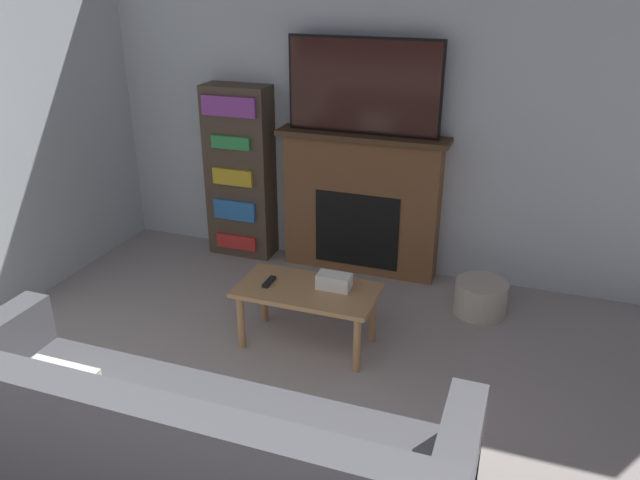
{
  "coord_description": "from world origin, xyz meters",
  "views": [
    {
      "loc": [
        1.11,
        -1.1,
        2.36
      ],
      "look_at": [
        -0.12,
        2.31,
        0.76
      ],
      "focal_mm": 35.0,
      "sensor_mm": 36.0,
      "label": 1
    }
  ],
  "objects": [
    {
      "name": "storage_basket",
      "position": [
        0.86,
        3.08,
        0.12
      ],
      "size": [
        0.38,
        0.38,
        0.25
      ],
      "color": "#BCB29E",
      "rests_on": "ground_plane"
    },
    {
      "name": "tissue_box",
      "position": [
        -0.02,
        2.32,
        0.48
      ],
      "size": [
        0.22,
        0.12,
        0.1
      ],
      "color": "white",
      "rests_on": "coffee_table"
    },
    {
      "name": "coffee_table",
      "position": [
        -0.19,
        2.26,
        0.36
      ],
      "size": [
        0.92,
        0.49,
        0.43
      ],
      "color": "#A87A4C",
      "rests_on": "ground_plane"
    },
    {
      "name": "wall_back",
      "position": [
        0.0,
        3.64,
        1.35
      ],
      "size": [
        5.81,
        0.06,
        2.7
      ],
      "color": "silver",
      "rests_on": "ground_plane"
    },
    {
      "name": "remote_control",
      "position": [
        -0.45,
        2.24,
        0.44
      ],
      "size": [
        0.04,
        0.15,
        0.02
      ],
      "color": "black",
      "rests_on": "coffee_table"
    },
    {
      "name": "tv",
      "position": [
        -0.19,
        3.47,
        1.53
      ],
      "size": [
        1.2,
        0.03,
        0.72
      ],
      "color": "black",
      "rests_on": "fireplace"
    },
    {
      "name": "fireplace",
      "position": [
        -0.19,
        3.49,
        0.59
      ],
      "size": [
        1.37,
        0.28,
        1.17
      ],
      "color": "brown",
      "rests_on": "ground_plane"
    },
    {
      "name": "bookshelf",
      "position": [
        -1.26,
        3.47,
        0.74
      ],
      "size": [
        0.56,
        0.29,
        1.48
      ],
      "color": "#4C3D2D",
      "rests_on": "ground_plane"
    },
    {
      "name": "couch",
      "position": [
        -0.22,
        0.73,
        0.3
      ],
      "size": [
        2.54,
        0.92,
        0.91
      ],
      "color": "#4C4C51",
      "rests_on": "ground_plane"
    }
  ]
}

